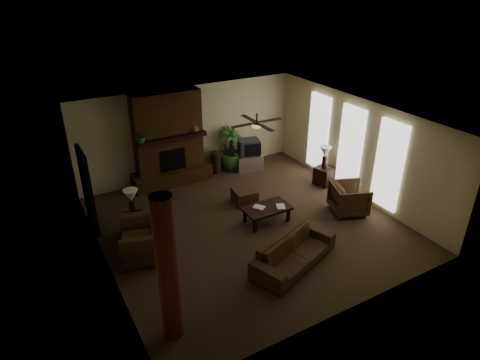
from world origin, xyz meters
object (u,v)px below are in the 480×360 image
sofa (294,248)px  tv_stand (249,162)px  log_column (168,271)px  lamp_right (325,153)px  floor_vase (216,160)px  lamp_left (131,197)px  side_table_left (134,225)px  side_table_right (324,176)px  armchair_right (349,197)px  armchair_left (145,234)px  ottoman (245,196)px  floor_plant (231,158)px  coffee_table (267,209)px

sofa → tv_stand: bearing=51.0°
log_column → lamp_right: 6.93m
floor_vase → lamp_left: bearing=-147.3°
floor_vase → side_table_left: size_ratio=1.40×
sofa → side_table_right: sofa is taller
side_table_left → armchair_right: bearing=-18.5°
sofa → tv_stand: 5.00m
armchair_left → armchair_right: armchair_left is taller
armchair_left → ottoman: bearing=123.0°
log_column → side_table_left: log_column is taller
ottoman → lamp_right: size_ratio=0.92×
armchair_left → armchair_right: bearing=96.9°
armchair_left → side_table_left: (-0.00, 0.90, -0.26)m
ottoman → lamp_right: bearing=-3.4°
log_column → floor_plant: bearing=53.2°
armchair_right → lamp_right: lamp_right is taller
coffee_table → sofa: bearing=-103.3°
armchair_left → side_table_left: size_ratio=2.21×
sofa → lamp_right: size_ratio=3.34×
sofa → floor_vase: size_ratio=2.82×
tv_stand → floor_vase: bearing=173.4°
coffee_table → ottoman: coffee_table is taller
side_table_left → lamp_left: (0.03, 0.06, 0.73)m
sofa → armchair_left: 3.33m
side_table_right → sofa: bearing=-139.0°
sofa → floor_plant: (1.13, 5.01, -0.03)m
armchair_right → floor_plant: size_ratio=0.65×
floor_vase → side_table_right: bearing=-43.5°
ottoman → side_table_right: 2.66m
sofa → floor_vase: sofa is taller
floor_plant → side_table_left: floor_plant is taller
side_table_left → side_table_right: 5.79m
armchair_left → armchair_right: size_ratio=1.35×
log_column → lamp_right: bearing=28.2°
armchair_left → side_table_right: bearing=113.3°
lamp_right → log_column: bearing=-151.8°
floor_plant → side_table_right: bearing=-50.3°
lamp_right → lamp_left: bearing=178.2°
coffee_table → side_table_right: size_ratio=2.18×
sofa → coffee_table: bearing=56.8°
floor_vase → side_table_left: floor_vase is taller
side_table_left → tv_stand: bearing=23.4°
lamp_left → side_table_right: 5.80m
sofa → side_table_right: bearing=21.1°
log_column → lamp_right: (6.10, 3.26, -0.40)m
armchair_right → lamp_right: 1.81m
side_table_left → side_table_right: (5.78, -0.18, 0.00)m
sofa → armchair_left: armchair_left is taller
sofa → side_table_right: 4.07m
armchair_left → lamp_right: bearing=113.9°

